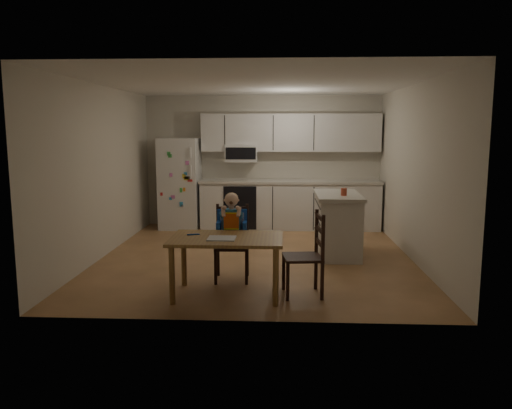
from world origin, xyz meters
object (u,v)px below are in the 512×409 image
at_px(red_cup, 344,192).
at_px(dining_table, 227,245).
at_px(refrigerator, 180,183).
at_px(chair_booster, 232,227).
at_px(chair_side, 311,249).
at_px(kitchen_island, 337,224).

height_order(red_cup, dining_table, red_cup).
bearing_deg(red_cup, refrigerator, 142.90).
distance_m(dining_table, chair_booster, 0.62).
xyz_separation_m(refrigerator, chair_side, (2.25, -3.82, -0.31)).
height_order(kitchen_island, dining_table, kitchen_island).
xyz_separation_m(chair_booster, chair_side, (0.95, -0.55, -0.13)).
relative_size(kitchen_island, chair_side, 1.31).
bearing_deg(dining_table, red_cup, 49.27).
xyz_separation_m(red_cup, chair_side, (-0.56, -1.69, -0.44)).
bearing_deg(red_cup, dining_table, -130.73).
height_order(refrigerator, dining_table, refrigerator).
height_order(kitchen_island, chair_side, chair_side).
bearing_deg(chair_booster, refrigerator, 109.46).
height_order(chair_booster, chair_side, chair_booster).
relative_size(chair_booster, chair_side, 1.15).
bearing_deg(red_cup, chair_booster, -143.07).
height_order(dining_table, chair_side, chair_side).
bearing_deg(dining_table, chair_side, 3.69).
height_order(refrigerator, red_cup, refrigerator).
bearing_deg(refrigerator, dining_table, -71.36).
bearing_deg(dining_table, kitchen_island, 53.41).
bearing_deg(chair_side, kitchen_island, 158.53).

